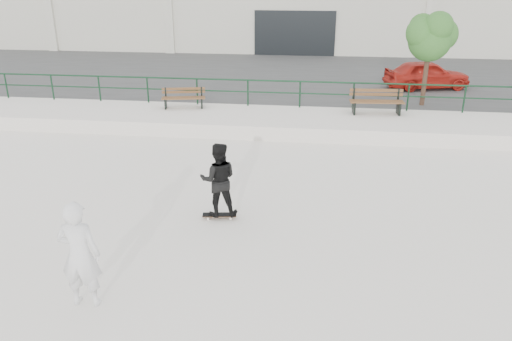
# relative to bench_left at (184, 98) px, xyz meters

# --- Properties ---
(ground) EXTENTS (120.00, 120.00, 0.00)m
(ground) POSITION_rel_bench_left_xyz_m (3.39, -10.20, -0.87)
(ground) COLOR silver
(ground) RESTS_ON ground
(ledge) EXTENTS (30.00, 3.00, 0.50)m
(ledge) POSITION_rel_bench_left_xyz_m (3.39, -0.70, -0.62)
(ledge) COLOR silver
(ledge) RESTS_ON ground
(parking_strip) EXTENTS (60.00, 14.00, 0.50)m
(parking_strip) POSITION_rel_bench_left_xyz_m (3.39, 7.80, -0.62)
(parking_strip) COLOR #3C3C3C
(parking_strip) RESTS_ON ground
(railing) EXTENTS (28.00, 0.06, 1.03)m
(railing) POSITION_rel_bench_left_xyz_m (3.39, 0.60, 0.37)
(railing) COLOR #13351F
(railing) RESTS_ON ledge
(bench_left) EXTENTS (1.70, 0.80, 0.76)m
(bench_left) POSITION_rel_bench_left_xyz_m (0.00, 0.00, 0.00)
(bench_left) COLOR brown
(bench_left) RESTS_ON ledge
(bench_right) EXTENTS (1.96, 0.69, 0.89)m
(bench_right) POSITION_rel_bench_left_xyz_m (7.19, 0.07, 0.07)
(bench_right) COLOR brown
(bench_right) RESTS_ON ledge
(tree) EXTENTS (1.99, 1.77, 3.54)m
(tree) POSITION_rel_bench_left_xyz_m (9.13, 1.62, 2.28)
(tree) COLOR #503A28
(tree) RESTS_ON parking_strip
(red_car) EXTENTS (3.93, 2.37, 1.25)m
(red_car) POSITION_rel_bench_left_xyz_m (9.79, 4.75, 0.25)
(red_car) COLOR #B11F15
(red_car) RESTS_ON parking_strip
(skateboard) EXTENTS (0.80, 0.31, 0.09)m
(skateboard) POSITION_rel_bench_left_xyz_m (2.98, -7.99, -0.80)
(skateboard) COLOR black
(skateboard) RESTS_ON ground
(standing_skater) EXTENTS (0.94, 0.80, 1.73)m
(standing_skater) POSITION_rel_bench_left_xyz_m (2.98, -7.99, 0.09)
(standing_skater) COLOR black
(standing_skater) RESTS_ON skateboard
(seated_skater) EXTENTS (0.72, 0.50, 1.92)m
(seated_skater) POSITION_rel_bench_left_xyz_m (1.35, -11.45, 0.08)
(seated_skater) COLOR white
(seated_skater) RESTS_ON ground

